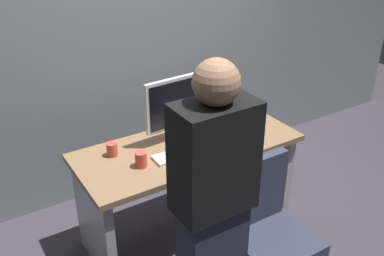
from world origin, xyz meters
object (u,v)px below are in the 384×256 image
Objects in this scene: person_at_desk at (213,208)px; book_stack at (233,115)px; desk at (188,172)px; cell_phone at (249,136)px; cup_by_monitor at (112,149)px; mouse at (223,140)px; cup_near_keyboard at (141,159)px; office_chair at (268,241)px; keyboard at (184,153)px; monitor at (181,104)px.

person_at_desk is 7.36× the size of book_stack.
desk is 0.51m from cell_phone.
cup_by_monitor is at bearing 100.90° from person_at_desk.
cup_near_keyboard reaches higher than mouse.
person_at_desk is at bearing -79.10° from cup_by_monitor.
office_chair is 0.57× the size of person_at_desk.
cell_phone is at bearing -16.49° from desk.
keyboard is 4.25× the size of cup_near_keyboard.
cell_phone is at bearing 61.48° from office_chair.
monitor is 0.45m from book_stack.
person_at_desk reaches higher than cell_phone.
book_stack is at bearing -3.88° from cup_by_monitor.
office_chair reaches higher than mouse.
keyboard is at bearing -2.87° from cup_near_keyboard.
cell_phone is (0.00, -0.21, -0.08)m from book_stack.
mouse is at bearing 0.77° from keyboard.
cup_near_keyboard is (-0.41, -0.20, -0.21)m from monitor.
keyboard reaches higher than desk.
mouse is at bearing 50.66° from person_at_desk.
keyboard is at bearing -115.62° from monitor.
cup_near_keyboard is at bearing -169.23° from book_stack.
desk is 0.49m from monitor.
mouse is (0.31, -0.00, 0.01)m from keyboard.
cell_phone is at bearing -30.28° from monitor.
office_chair is 0.77m from keyboard.
keyboard is at bearing 70.69° from person_at_desk.
monitor is at bearing 25.52° from cup_near_keyboard.
cup_near_keyboard is at bearing 96.09° from person_at_desk.
monitor is at bearing 150.70° from cell_phone.
person_at_desk is 17.92× the size of cup_by_monitor.
desk is 0.34m from mouse.
cup_near_keyboard is (-0.48, 0.69, 0.37)m from office_chair.
office_chair is 4.22× the size of book_stack.
cell_phone is (0.75, 0.64, -0.09)m from person_at_desk.
keyboard is 4.70× the size of cup_by_monitor.
cup_by_monitor reaches higher than keyboard.
person_at_desk is at bearing -83.91° from cup_near_keyboard.
keyboard is 0.47m from cup_by_monitor.
book_stack is at bearing 67.70° from office_chair.
cell_phone is at bearing -2.74° from keyboard.
person_at_desk reaches higher than cup_near_keyboard.
book_stack is at bearing 19.37° from keyboard.
office_chair is 9.30× the size of cup_near_keyboard.
person_at_desk is 11.38× the size of cell_phone.
cup_by_monitor is (-0.17, 0.91, -0.05)m from person_at_desk.
desk is 15.33× the size of cup_near_keyboard.
mouse is at bearing -18.15° from cup_by_monitor.
person_at_desk reaches higher than keyboard.
person_at_desk is at bearing 179.88° from office_chair.
desk is 0.95× the size of person_at_desk.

